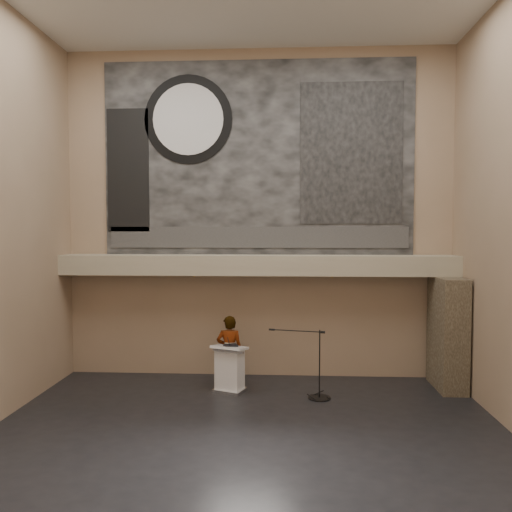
{
  "coord_description": "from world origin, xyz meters",
  "views": [
    {
      "loc": [
        0.66,
        -9.02,
        3.84
      ],
      "look_at": [
        0.0,
        3.2,
        3.2
      ],
      "focal_mm": 35.0,
      "sensor_mm": 36.0,
      "label": 1
    }
  ],
  "objects": [
    {
      "name": "speaker_person",
      "position": [
        -0.64,
        2.96,
        0.88
      ],
      "size": [
        0.64,
        0.43,
        1.76
      ],
      "primitive_type": "imported",
      "rotation": [
        0.0,
        0.0,
        3.13
      ],
      "color": "silver",
      "rests_on": "floor"
    },
    {
      "name": "banner_text_strip",
      "position": [
        0.0,
        3.93,
        3.65
      ],
      "size": [
        7.76,
        0.02,
        0.55
      ],
      "primitive_type": "cube",
      "color": "#2E2E2E",
      "rests_on": "banner"
    },
    {
      "name": "banner_brick_print",
      "position": [
        -3.4,
        3.93,
        5.4
      ],
      "size": [
        1.1,
        0.02,
        3.2
      ],
      "primitive_type": "cube",
      "color": "black",
      "rests_on": "banner"
    },
    {
      "name": "sprinkler_left",
      "position": [
        -1.6,
        3.55,
        2.67
      ],
      "size": [
        0.04,
        0.04,
        0.06
      ],
      "primitive_type": "cylinder",
      "color": "#B2893D",
      "rests_on": "soffit"
    },
    {
      "name": "banner",
      "position": [
        0.0,
        3.97,
        5.7
      ],
      "size": [
        8.0,
        0.05,
        5.0
      ],
      "primitive_type": "cube",
      "color": "black",
      "rests_on": "wall_back"
    },
    {
      "name": "sprinkler_right",
      "position": [
        1.9,
        3.55,
        2.67
      ],
      "size": [
        0.04,
        0.04,
        0.06
      ],
      "primitive_type": "cylinder",
      "color": "#B2893D",
      "rests_on": "soffit"
    },
    {
      "name": "banner_clock_face",
      "position": [
        -1.8,
        3.91,
        6.7
      ],
      "size": [
        1.84,
        0.02,
        1.84
      ],
      "primitive_type": "cylinder",
      "rotation": [
        1.57,
        0.0,
        0.0
      ],
      "color": "silver",
      "rests_on": "banner"
    },
    {
      "name": "binder",
      "position": [
        -0.57,
        2.55,
        1.12
      ],
      "size": [
        0.39,
        0.35,
        0.04
      ],
      "primitive_type": "cube",
      "rotation": [
        0.0,
        0.0,
        0.38
      ],
      "color": "black",
      "rests_on": "lectern"
    },
    {
      "name": "floor",
      "position": [
        0.0,
        0.0,
        0.0
      ],
      "size": [
        10.0,
        10.0,
        0.0
      ],
      "primitive_type": "plane",
      "color": "black",
      "rests_on": "ground"
    },
    {
      "name": "banner_clock_rim",
      "position": [
        -1.8,
        3.93,
        6.7
      ],
      "size": [
        2.3,
        0.02,
        2.3
      ],
      "primitive_type": "cylinder",
      "rotation": [
        1.57,
        0.0,
        0.0
      ],
      "color": "black",
      "rests_on": "banner"
    },
    {
      "name": "soffit",
      "position": [
        0.0,
        3.6,
        2.95
      ],
      "size": [
        10.0,
        0.8,
        0.5
      ],
      "primitive_type": "cube",
      "color": "gray",
      "rests_on": "wall_back"
    },
    {
      "name": "lectern",
      "position": [
        -0.59,
        2.57,
        0.55
      ],
      "size": [
        0.91,
        0.78,
        1.14
      ],
      "rotation": [
        0.0,
        0.0,
        -0.36
      ],
      "color": "silver",
      "rests_on": "floor"
    },
    {
      "name": "wall_back",
      "position": [
        0.0,
        4.0,
        4.25
      ],
      "size": [
        10.0,
        0.02,
        8.5
      ],
      "primitive_type": "cube",
      "color": "#8B7258",
      "rests_on": "floor"
    },
    {
      "name": "wall_front",
      "position": [
        0.0,
        -4.0,
        4.25
      ],
      "size": [
        10.0,
        0.02,
        8.5
      ],
      "primitive_type": "cube",
      "color": "#8B7258",
      "rests_on": "floor"
    },
    {
      "name": "papers",
      "position": [
        -0.67,
        2.56,
        1.1
      ],
      "size": [
        0.31,
        0.35,
        0.0
      ],
      "primitive_type": "cube",
      "rotation": [
        0.0,
        0.0,
        -0.39
      ],
      "color": "silver",
      "rests_on": "lectern"
    },
    {
      "name": "stone_pier",
      "position": [
        4.65,
        3.15,
        1.35
      ],
      "size": [
        0.6,
        1.4,
        2.7
      ],
      "primitive_type": "cube",
      "color": "#3D3326",
      "rests_on": "floor"
    },
    {
      "name": "mic_stand",
      "position": [
        1.46,
        2.24,
        0.24
      ],
      "size": [
        1.41,
        0.52,
        1.58
      ],
      "rotation": [
        0.0,
        0.0,
        -0.2
      ],
      "color": "black",
      "rests_on": "floor"
    },
    {
      "name": "banner_building_print",
      "position": [
        2.4,
        3.93,
        5.8
      ],
      "size": [
        2.6,
        0.02,
        3.6
      ],
      "primitive_type": "cube",
      "color": "black",
      "rests_on": "banner"
    }
  ]
}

